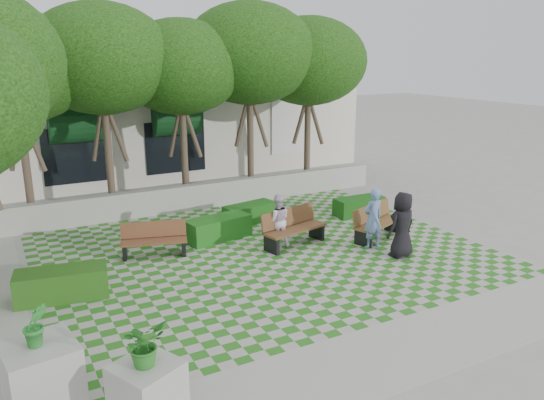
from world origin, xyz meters
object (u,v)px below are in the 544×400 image
hedge_midright (250,213)px  planter_back (42,372)px  bench_mid (293,228)px  hedge_midleft (218,228)px  hedge_east (359,206)px  hedge_west (62,284)px  person_white (278,220)px  bench_east (377,222)px  person_dark (402,225)px  bench_west (154,240)px  person_blue (373,218)px  planter_front (147,379)px

hedge_midright → planter_back: 10.01m
bench_mid → hedge_midleft: 2.31m
hedge_east → hedge_west: (-10.06, -2.01, 0.04)m
hedge_midright → person_white: 2.46m
bench_east → hedge_east: (1.00, 2.19, -0.19)m
bench_east → planter_back: planter_back is taller
planter_back → person_dark: 9.73m
bench_west → hedge_midright: 3.96m
bench_east → hedge_midleft: (-4.32, 2.18, -0.15)m
hedge_midleft → person_dark: (3.93, -3.71, 0.58)m
bench_west → planter_back: planter_back is taller
bench_west → hedge_midright: (3.68, 1.45, -0.15)m
hedge_midright → hedge_midleft: bearing=-145.8°
planter_back → hedge_east: bearing=28.8°
person_blue → bench_west: bearing=-23.9°
hedge_midleft → person_dark: size_ratio=1.07×
planter_front → person_dark: (8.06, 3.30, 0.27)m
planter_back → person_blue: planter_back is taller
bench_mid → hedge_west: bearing=171.9°
bench_west → hedge_midleft: bearing=26.6°
bench_west → bench_east: bearing=0.6°
hedge_midleft → person_dark: bearing=-43.4°
hedge_west → planter_back: bearing=-101.4°
hedge_midleft → person_white: (1.33, -1.33, 0.43)m
hedge_midleft → person_white: person_white is taller
bench_west → person_white: person_white is taller
bench_east → hedge_midright: bench_east is taller
hedge_east → planter_back: size_ratio=0.98×
planter_front → person_blue: (7.81, 4.25, 0.23)m
bench_east → hedge_east: bearing=45.4°
bench_mid → planter_front: (-5.89, -5.53, 0.14)m
bench_east → person_blue: (-0.64, -0.58, 0.39)m
hedge_east → hedge_midright: bearing=164.1°
planter_back → person_blue: size_ratio=1.01×
bench_east → person_white: 3.13m
bench_mid → planter_front: planter_front is taller
bench_east → hedge_midright: 4.26m
planter_front → person_white: 7.88m
planter_front → person_blue: person_blue is taller
person_dark → person_white: 3.54m
hedge_east → person_white: person_white is taller
bench_west → planter_front: bearing=-90.7°
bench_east → planter_back: size_ratio=1.15×
planter_back → person_dark: bearing=13.3°
person_white → hedge_midleft: bearing=-25.9°
bench_mid → person_dark: 3.14m
person_blue → hedge_west: bearing=-6.7°
planter_front → person_blue: 8.89m
bench_mid → person_dark: size_ratio=1.16×
planter_back → person_dark: person_dark is taller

